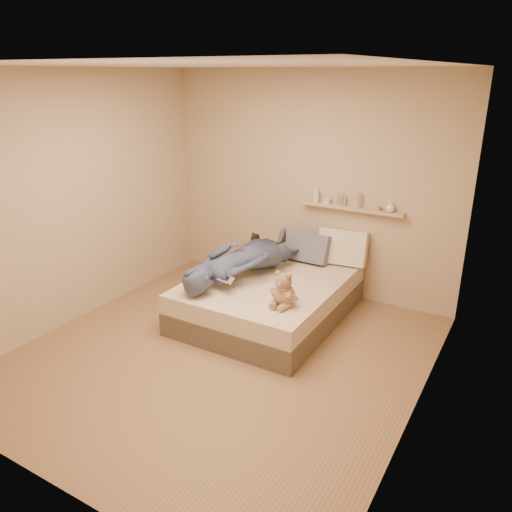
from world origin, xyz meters
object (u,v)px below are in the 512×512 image
Objects in this scene: wall_shelf at (351,208)px; teddy_bear at (283,292)px; bed at (269,298)px; game_console at (225,279)px; person at (244,258)px; pillow_grey at (308,248)px; pillow_cream at (343,247)px; dark_plush at (256,244)px.

teddy_bear is at bearing -94.59° from wall_shelf.
game_console is at bearing -108.71° from bed.
game_console is at bearing 111.94° from person.
game_console reaches higher than bed.
pillow_grey is 0.67m from wall_shelf.
wall_shelf is (0.55, 0.91, 0.88)m from bed.
wall_shelf reaches higher than game_console.
pillow_grey is 0.30× the size of person.
game_console is 1.29m from pillow_grey.
bed is 9.97× the size of game_console.
person is 1.35m from wall_shelf.
pillow_grey is (-0.37, -0.14, -0.03)m from pillow_cream.
pillow_cream reaches higher than pillow_grey.
bed is 0.51m from person.
pillow_grey is (0.33, 1.25, 0.01)m from game_console.
person reaches higher than pillow_grey.
pillow_cream is (0.70, 1.39, 0.04)m from game_console.
teddy_bear is 0.85m from person.
dark_plush is (-0.98, 1.14, -0.04)m from teddy_bear.
bed is at bearing 130.42° from teddy_bear.
game_console is at bearing -104.78° from pillow_grey.
bed is 0.71m from game_console.
pillow_cream reaches higher than person.
pillow_cream is 0.33× the size of person.
dark_plush is at bearing -57.01° from person.
dark_plush is 0.15× the size of person.
wall_shelf is at bearing 85.41° from teddy_bear.
person reaches higher than teddy_bear.
dark_plush is (-0.54, 0.63, 0.34)m from bed.
pillow_cream is at bearing 10.67° from dark_plush.
dark_plush is 1.25m from wall_shelf.
dark_plush is at bearing -165.75° from wall_shelf.
person is (-0.79, -0.89, 0.00)m from pillow_cream.
bed is 1.58× the size of wall_shelf.
person reaches higher than dark_plush.
teddy_bear is at bearing 159.54° from person.
person is at bearing -131.54° from pillow_cream.
pillow_grey is at bearing -159.22° from pillow_cream.
wall_shelf reaches higher than pillow_grey.
bed is at bearing -121.18° from wall_shelf.
pillow_grey is at bearing 4.84° from dark_plush.
wall_shelf is (0.11, 1.42, 0.50)m from teddy_bear.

